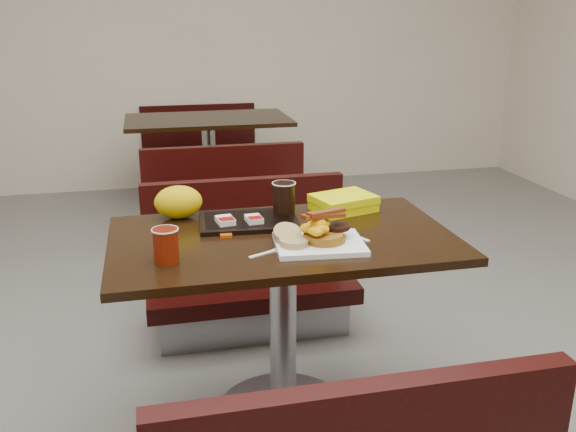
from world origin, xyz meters
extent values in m
cube|color=slate|center=(0.00, 0.00, 0.00)|extent=(6.00, 7.00, 0.01)
cube|color=beige|center=(0.00, 3.50, 1.40)|extent=(6.00, 0.01, 2.80)
cube|color=white|center=(0.10, -0.13, 0.76)|extent=(0.31, 0.26, 0.02)
cylinder|color=#8B5817|center=(0.12, -0.12, 0.78)|extent=(0.17, 0.17, 0.03)
cylinder|color=black|center=(0.17, -0.09, 0.80)|extent=(0.11, 0.11, 0.01)
ellipsoid|color=#FFA605|center=(0.09, -0.13, 0.82)|extent=(0.13, 0.12, 0.05)
cylinder|color=tan|center=(0.01, -0.14, 0.78)|extent=(0.10, 0.10, 0.02)
cylinder|color=tan|center=(0.00, -0.09, 0.79)|extent=(0.11, 0.11, 0.06)
cylinder|color=#9C1C05|center=(-0.41, -0.15, 0.81)|extent=(0.10, 0.10, 0.11)
cube|color=white|center=(0.24, -0.05, 0.75)|extent=(0.08, 0.16, 0.00)
cube|color=#AF3D07|center=(-0.20, 0.03, 0.76)|extent=(0.05, 0.04, 0.01)
cube|color=#8C0504|center=(-0.06, 0.10, 0.75)|extent=(0.04, 0.03, 0.01)
cube|color=black|center=(-0.10, 0.16, 0.76)|extent=(0.38, 0.28, 0.02)
cube|color=silver|center=(-0.19, 0.13, 0.78)|extent=(0.07, 0.09, 0.02)
cube|color=silver|center=(-0.08, 0.12, 0.78)|extent=(0.06, 0.08, 0.02)
cylinder|color=black|center=(0.05, 0.21, 0.83)|extent=(0.10, 0.10, 0.12)
cube|color=#DFDC03|center=(0.30, 0.23, 0.78)|extent=(0.27, 0.23, 0.06)
ellipsoid|color=yellow|center=(-0.34, 0.28, 0.81)|extent=(0.18, 0.13, 0.13)
camera|label=1|loc=(-0.44, -2.00, 1.50)|focal=38.69mm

